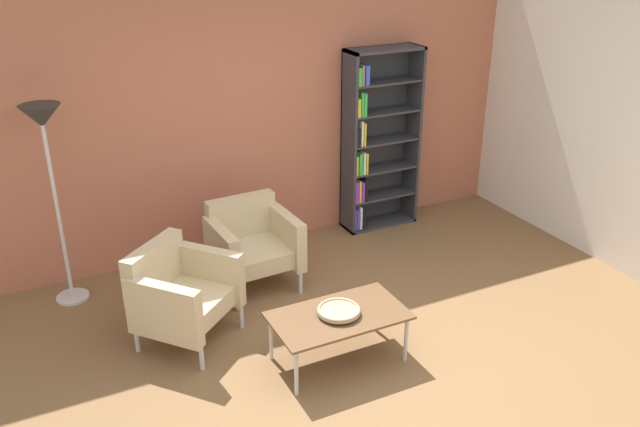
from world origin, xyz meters
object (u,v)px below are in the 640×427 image
object	(u,v)px
bookshelf_tall	(374,142)
armchair_by_bookshelf	(180,292)
floor_lamp_torchiere	(45,141)
coffee_table_low	(339,318)
armchair_near_window	(252,243)
decorative_bowl	(339,310)

from	to	relation	value
bookshelf_tall	armchair_by_bookshelf	distance (m)	2.76
floor_lamp_torchiere	bookshelf_tall	bearing A→B (deg)	3.24
coffee_table_low	floor_lamp_torchiere	xyz separation A→B (m)	(-1.68, 1.82, 1.08)
coffee_table_low	floor_lamp_torchiere	distance (m)	2.70
coffee_table_low	armchair_near_window	xyz separation A→B (m)	(-0.16, 1.35, 0.05)
bookshelf_tall	decorative_bowl	world-z (taller)	bookshelf_tall
decorative_bowl	armchair_by_bookshelf	size ratio (longest dim) A/B	0.34
bookshelf_tall	floor_lamp_torchiere	world-z (taller)	bookshelf_tall
armchair_near_window	decorative_bowl	bearing A→B (deg)	-86.25
armchair_by_bookshelf	bookshelf_tall	bearing A→B (deg)	-14.61
bookshelf_tall	armchair_by_bookshelf	bearing A→B (deg)	-153.84
bookshelf_tall	floor_lamp_torchiere	size ratio (longest dim) A/B	1.09
coffee_table_low	armchair_near_window	world-z (taller)	armchair_near_window
armchair_near_window	floor_lamp_torchiere	size ratio (longest dim) A/B	0.45
coffee_table_low	armchair_near_window	bearing A→B (deg)	96.85
decorative_bowl	armchair_by_bookshelf	bearing A→B (deg)	140.15
bookshelf_tall	coffee_table_low	size ratio (longest dim) A/B	1.90
coffee_table_low	armchair_by_bookshelf	bearing A→B (deg)	140.15
armchair_by_bookshelf	armchair_near_window	size ratio (longest dim) A/B	1.22
armchair_by_bookshelf	floor_lamp_torchiere	world-z (taller)	floor_lamp_torchiere
armchair_by_bookshelf	floor_lamp_torchiere	size ratio (longest dim) A/B	0.55
decorative_bowl	floor_lamp_torchiere	world-z (taller)	floor_lamp_torchiere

